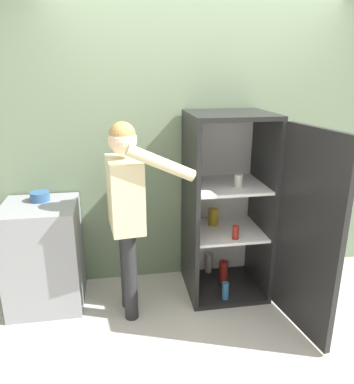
% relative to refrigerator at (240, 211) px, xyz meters
% --- Properties ---
extents(ground_plane, '(12.00, 12.00, 0.00)m').
position_rel_refrigerator_xyz_m(ground_plane, '(-0.28, -0.52, -0.78)').
color(ground_plane, beige).
extents(wall_back, '(7.00, 0.06, 2.55)m').
position_rel_refrigerator_xyz_m(wall_back, '(-0.28, 0.46, 0.49)').
color(wall_back, gray).
rests_on(wall_back, ground_plane).
extents(refrigerator, '(0.83, 1.31, 1.60)m').
position_rel_refrigerator_xyz_m(refrigerator, '(0.00, 0.00, 0.00)').
color(refrigerator, black).
rests_on(refrigerator, ground_plane).
extents(person, '(0.65, 0.56, 1.58)m').
position_rel_refrigerator_xyz_m(person, '(-0.95, -0.13, 0.21)').
color(person, '#262628').
rests_on(person, ground_plane).
extents(counter, '(0.59, 0.57, 0.90)m').
position_rel_refrigerator_xyz_m(counter, '(-1.65, 0.13, -0.34)').
color(counter, gray).
rests_on(counter, ground_plane).
extents(bowl, '(0.16, 0.16, 0.08)m').
position_rel_refrigerator_xyz_m(bowl, '(-1.65, 0.23, 0.15)').
color(bowl, '#335B8E').
rests_on(bowl, counter).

